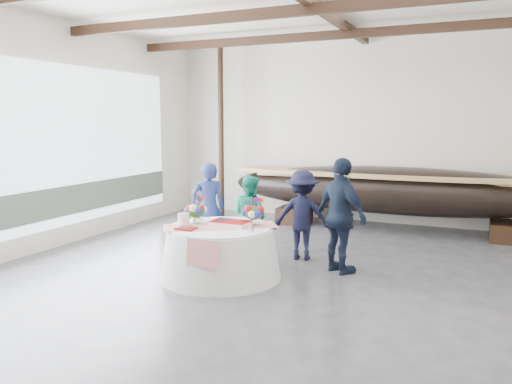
% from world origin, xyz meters
% --- Properties ---
extents(floor, '(10.00, 12.00, 0.01)m').
position_xyz_m(floor, '(0.00, 0.00, 0.00)').
color(floor, '#3D3D42').
rests_on(floor, ground).
extents(wall_back, '(10.00, 0.02, 4.50)m').
position_xyz_m(wall_back, '(0.00, 6.00, 2.25)').
color(wall_back, silver).
rests_on(wall_back, ground).
extents(wall_left, '(0.02, 12.00, 4.50)m').
position_xyz_m(wall_left, '(-5.00, 0.00, 2.25)').
color(wall_left, silver).
rests_on(wall_left, ground).
extents(pavilion_structure, '(9.80, 11.76, 4.50)m').
position_xyz_m(pavilion_structure, '(0.00, 0.86, 4.00)').
color(pavilion_structure, black).
rests_on(pavilion_structure, ground).
extents(open_bay, '(0.03, 7.00, 3.20)m').
position_xyz_m(open_bay, '(-4.95, 1.00, 1.83)').
color(open_bay, silver).
rests_on(open_bay, ground).
extents(longboat_display, '(7.88, 1.58, 1.48)m').
position_xyz_m(longboat_display, '(0.90, 5.10, 0.94)').
color(longboat_display, black).
rests_on(longboat_display, ground).
extents(banquet_table, '(1.94, 1.94, 0.83)m').
position_xyz_m(banquet_table, '(-1.10, 0.51, 0.42)').
color(banquet_table, white).
rests_on(banquet_table, ground).
extents(tabletop_items, '(1.80, 1.45, 0.40)m').
position_xyz_m(tabletop_items, '(-1.16, 0.66, 0.98)').
color(tabletop_items, red).
rests_on(tabletop_items, banquet_table).
extents(guest_woman_blue, '(0.75, 0.71, 1.73)m').
position_xyz_m(guest_woman_blue, '(-2.01, 1.76, 0.86)').
color(guest_woman_blue, navy).
rests_on(guest_woman_blue, ground).
extents(guest_woman_teal, '(0.87, 0.76, 1.50)m').
position_xyz_m(guest_woman_teal, '(-1.24, 1.95, 0.75)').
color(guest_woman_teal, '#1C9071').
rests_on(guest_woman_teal, ground).
extents(guest_man_left, '(1.15, 0.81, 1.62)m').
position_xyz_m(guest_man_left, '(-0.24, 2.06, 0.81)').
color(guest_man_left, black).
rests_on(guest_man_left, ground).
extents(guest_man_right, '(1.18, 1.03, 1.91)m').
position_xyz_m(guest_man_right, '(0.60, 1.53, 0.96)').
color(guest_man_right, '#141E31').
rests_on(guest_man_right, ground).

